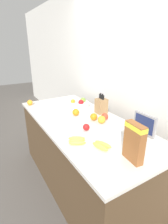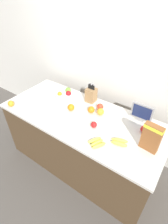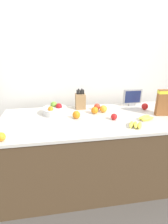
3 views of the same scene
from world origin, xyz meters
TOP-DOWN VIEW (x-y plane):
  - ground_plane at (0.00, 0.00)m, footprint 14.00×14.00m
  - wall_back at (0.00, 0.66)m, footprint 9.00×0.06m
  - counter at (0.00, 0.00)m, footprint 2.07×0.90m
  - knife_block at (-0.08, 0.34)m, footprint 0.12×0.13m
  - small_monitor at (0.62, 0.33)m, footprint 0.25×0.03m
  - cereal_box at (0.84, -0.04)m, footprint 0.18×0.08m
  - fruit_bowl at (-0.41, 0.20)m, footprint 0.28×0.28m
  - banana_bunch_left at (0.40, -0.28)m, footprint 0.18×0.19m
  - banana_bunch_right at (0.58, -0.14)m, footprint 0.19×0.13m
  - apple_middle at (0.12, 0.24)m, footprint 0.08×0.08m
  - apple_leftmost at (0.72, 0.16)m, footprint 0.08×0.08m
  - apple_rightmost at (0.23, -0.08)m, footprint 0.07×0.07m
  - orange_front_center at (0.06, 0.13)m, footprint 0.09×0.09m
  - orange_by_cereal at (-0.87, -0.37)m, footprint 0.08×0.08m
  - orange_front_right at (0.18, 0.15)m, footprint 0.09×0.09m
  - orange_mid_right at (-0.17, 0.02)m, footprint 0.09×0.09m

SIDE VIEW (x-z plane):
  - ground_plane at x=0.00m, z-range 0.00..0.00m
  - counter at x=0.00m, z-range 0.00..0.89m
  - banana_bunch_left at x=0.40m, z-range 0.89..0.93m
  - banana_bunch_right at x=0.58m, z-range 0.89..0.94m
  - apple_rightmost at x=0.23m, z-range 0.89..0.96m
  - orange_by_cereal at x=-0.87m, z-range 0.89..0.97m
  - apple_leftmost at x=0.72m, z-range 0.89..0.97m
  - apple_middle at x=0.12m, z-range 0.89..0.98m
  - orange_front_center at x=0.06m, z-range 0.89..0.98m
  - orange_front_right at x=0.18m, z-range 0.89..0.98m
  - orange_mid_right at x=-0.17m, z-range 0.89..0.98m
  - fruit_bowl at x=-0.41m, z-range 0.87..1.00m
  - knife_block at x=-0.08m, z-range 0.84..1.14m
  - small_monitor at x=0.62m, z-range 0.90..1.13m
  - cereal_box at x=0.84m, z-range 0.91..1.21m
  - wall_back at x=0.00m, z-range 0.00..2.60m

